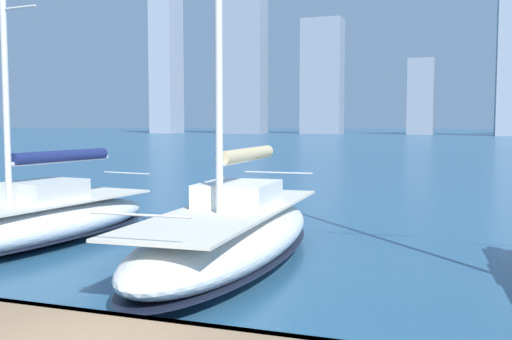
{
  "coord_description": "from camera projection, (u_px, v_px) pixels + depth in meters",
  "views": [
    {
      "loc": [
        -4.12,
        5.65,
        3.24
      ],
      "look_at": [
        0.24,
        -6.67,
        2.2
      ],
      "focal_mm": 42.0,
      "sensor_mm": 36.0,
      "label": 1
    }
  ],
  "objects": [
    {
      "name": "sailboat_tan",
      "position": [
        231.0,
        233.0,
        13.62
      ],
      "size": [
        3.09,
        9.37,
        10.66
      ],
      "color": "white",
      "rests_on": "ground"
    },
    {
      "name": "sailboat_navy",
      "position": [
        32.0,
        222.0,
        15.65
      ],
      "size": [
        3.39,
        9.1,
        9.24
      ],
      "color": "silver",
      "rests_on": "ground"
    },
    {
      "name": "city_skyline",
      "position": [
        442.0,
        63.0,
        157.39
      ],
      "size": [
        168.78,
        24.61,
        49.38
      ],
      "color": "gray",
      "rests_on": "ground"
    }
  ]
}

